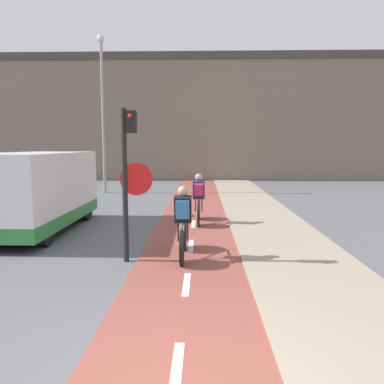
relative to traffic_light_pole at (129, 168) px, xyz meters
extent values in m
cube|color=white|center=(1.23, -3.81, -1.92)|extent=(0.12, 1.10, 0.00)
cube|color=white|center=(1.23, -1.31, -1.92)|extent=(0.12, 1.10, 0.00)
cube|color=white|center=(1.23, 1.19, -1.92)|extent=(0.12, 1.10, 0.00)
cube|color=white|center=(1.23, 3.69, -1.92)|extent=(0.12, 1.10, 0.00)
cube|color=slate|center=(1.23, 20.94, 2.15)|extent=(60.00, 5.00, 8.19)
cube|color=#473D38|center=(1.23, 20.94, 6.50)|extent=(60.00, 5.20, 0.50)
cylinder|color=black|center=(-0.08, 0.00, -0.38)|extent=(0.11, 0.11, 3.14)
cube|color=black|center=(0.07, 0.00, 0.92)|extent=(0.20, 0.20, 0.44)
sphere|color=red|center=(0.07, -0.11, 1.03)|extent=(0.09, 0.09, 0.09)
cone|color=red|center=(0.15, 0.00, -0.22)|extent=(0.67, 0.01, 0.67)
cone|color=silver|center=(0.15, 0.00, -0.22)|extent=(0.60, 0.02, 0.60)
cylinder|color=gray|center=(-3.52, 11.51, 1.83)|extent=(0.14, 0.14, 7.54)
sphere|color=silver|center=(-3.52, 11.51, 5.71)|extent=(0.36, 0.36, 0.36)
cylinder|color=black|center=(1.09, -0.24, -1.59)|extent=(0.07, 0.72, 0.72)
cylinder|color=black|center=(1.09, 0.88, -1.59)|extent=(0.07, 0.72, 0.72)
cylinder|color=slate|center=(1.09, 0.53, -1.40)|extent=(0.04, 0.71, 0.44)
cylinder|color=slate|center=(1.09, 0.01, -1.38)|extent=(0.04, 0.37, 0.47)
cylinder|color=slate|center=(1.09, 0.36, -1.17)|extent=(0.04, 1.04, 0.07)
cylinder|color=slate|center=(1.09, -0.03, -1.59)|extent=(0.04, 0.43, 0.05)
cylinder|color=black|center=(1.09, 0.88, -1.14)|extent=(0.46, 0.03, 0.03)
cube|color=black|center=(1.09, 0.23, -0.88)|extent=(0.36, 0.31, 0.59)
sphere|color=tan|center=(1.09, 0.27, -0.50)|extent=(0.22, 0.22, 0.22)
cylinder|color=#232328|center=(0.99, 0.20, -1.33)|extent=(0.04, 0.07, 0.45)
cylinder|color=#232328|center=(1.19, 0.20, -1.33)|extent=(0.04, 0.07, 0.45)
cube|color=#3370B2|center=(1.09, 0.05, -0.86)|extent=(0.28, 0.23, 0.39)
cylinder|color=black|center=(1.38, 3.40, -1.59)|extent=(0.07, 0.71, 0.71)
cylinder|color=black|center=(1.38, 4.49, -1.59)|extent=(0.07, 0.71, 0.71)
cylinder|color=maroon|center=(1.38, 4.15, -1.40)|extent=(0.04, 0.69, 0.44)
cylinder|color=maroon|center=(1.38, 3.65, -1.38)|extent=(0.04, 0.36, 0.47)
cylinder|color=maroon|center=(1.38, 3.99, -1.18)|extent=(0.04, 1.01, 0.07)
cylinder|color=maroon|center=(1.38, 3.61, -1.60)|extent=(0.04, 0.42, 0.05)
cylinder|color=black|center=(1.38, 4.49, -1.15)|extent=(0.46, 0.03, 0.03)
cube|color=navy|center=(1.38, 3.87, -0.88)|extent=(0.36, 0.31, 0.59)
sphere|color=tan|center=(1.38, 3.91, -0.50)|extent=(0.22, 0.22, 0.22)
cylinder|color=#232328|center=(1.28, 3.83, -1.33)|extent=(0.04, 0.07, 0.45)
cylinder|color=#232328|center=(1.48, 3.83, -1.33)|extent=(0.04, 0.07, 0.45)
cube|color=#DB286B|center=(1.38, 3.69, -0.86)|extent=(0.28, 0.23, 0.39)
cube|color=white|center=(-3.18, 2.73, -0.72)|extent=(2.06, 4.88, 1.96)
cube|color=#33843D|center=(-3.18, 2.73, -1.52)|extent=(2.07, 4.89, 0.36)
cube|color=black|center=(-3.18, 5.15, -0.37)|extent=(1.86, 0.04, 0.70)
cylinder|color=black|center=(-4.11, 4.32, -1.59)|extent=(0.18, 0.70, 0.70)
cylinder|color=black|center=(-2.25, 4.32, -1.59)|extent=(0.18, 0.70, 0.70)
cylinder|color=black|center=(-2.25, 1.14, -1.59)|extent=(0.18, 0.70, 0.70)
camera|label=1|loc=(1.49, -7.53, 0.45)|focal=35.00mm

